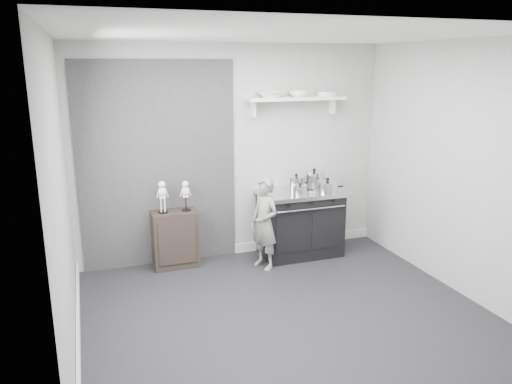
# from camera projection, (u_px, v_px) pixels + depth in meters

# --- Properties ---
(ground) EXTENTS (4.00, 4.00, 0.00)m
(ground) POSITION_uv_depth(u_px,v_px,m) (286.00, 315.00, 5.02)
(ground) COLOR black
(ground) RESTS_ON ground
(room_shell) EXTENTS (4.02, 3.62, 2.71)m
(room_shell) POSITION_uv_depth(u_px,v_px,m) (274.00, 152.00, 4.72)
(room_shell) COLOR #9F9F9D
(room_shell) RESTS_ON ground
(wall_shelf) EXTENTS (1.30, 0.26, 0.24)m
(wall_shelf) POSITION_uv_depth(u_px,v_px,m) (296.00, 99.00, 6.30)
(wall_shelf) COLOR white
(wall_shelf) RESTS_ON room_shell
(stove) EXTENTS (1.07, 0.67, 0.86)m
(stove) POSITION_uv_depth(u_px,v_px,m) (300.00, 222.00, 6.52)
(stove) COLOR black
(stove) RESTS_ON ground
(side_cabinet) EXTENTS (0.54, 0.32, 0.71)m
(side_cabinet) POSITION_uv_depth(u_px,v_px,m) (175.00, 239.00, 6.14)
(side_cabinet) COLOR black
(side_cabinet) RESTS_ON ground
(child) EXTENTS (0.41, 0.49, 1.14)m
(child) POSITION_uv_depth(u_px,v_px,m) (265.00, 223.00, 6.05)
(child) COLOR gray
(child) RESTS_ON ground
(pot_back_left) EXTENTS (0.31, 0.23, 0.21)m
(pot_back_left) POSITION_uv_depth(u_px,v_px,m) (296.00, 183.00, 6.47)
(pot_back_left) COLOR silver
(pot_back_left) RESTS_ON stove
(pot_back_right) EXTENTS (0.35, 0.26, 0.26)m
(pot_back_right) POSITION_uv_depth(u_px,v_px,m) (314.00, 179.00, 6.57)
(pot_back_right) COLOR silver
(pot_back_right) RESTS_ON stove
(pot_front_right) EXTENTS (0.36, 0.27, 0.20)m
(pot_front_right) POSITION_uv_depth(u_px,v_px,m) (327.00, 187.00, 6.30)
(pot_front_right) COLOR silver
(pot_front_right) RESTS_ON stove
(pot_front_center) EXTENTS (0.27, 0.19, 0.15)m
(pot_front_center) POSITION_uv_depth(u_px,v_px,m) (300.00, 190.00, 6.20)
(pot_front_center) COLOR silver
(pot_front_center) RESTS_ON stove
(skeleton_full) EXTENTS (0.13, 0.08, 0.45)m
(skeleton_full) POSITION_uv_depth(u_px,v_px,m) (162.00, 195.00, 5.95)
(skeleton_full) COLOR white
(skeleton_full) RESTS_ON side_cabinet
(skeleton_torso) EXTENTS (0.12, 0.08, 0.43)m
(skeleton_torso) POSITION_uv_depth(u_px,v_px,m) (186.00, 194.00, 6.05)
(skeleton_torso) COLOR white
(skeleton_torso) RESTS_ON side_cabinet
(bowl_large) EXTENTS (0.31, 0.31, 0.08)m
(bowl_large) POSITION_uv_depth(u_px,v_px,m) (270.00, 94.00, 6.16)
(bowl_large) COLOR white
(bowl_large) RESTS_ON wall_shelf
(bowl_small) EXTENTS (0.24, 0.24, 0.07)m
(bowl_small) POSITION_uv_depth(u_px,v_px,m) (298.00, 94.00, 6.29)
(bowl_small) COLOR white
(bowl_small) RESTS_ON wall_shelf
(plate_stack) EXTENTS (0.27, 0.27, 0.06)m
(plate_stack) POSITION_uv_depth(u_px,v_px,m) (327.00, 94.00, 6.42)
(plate_stack) COLOR silver
(plate_stack) RESTS_ON wall_shelf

